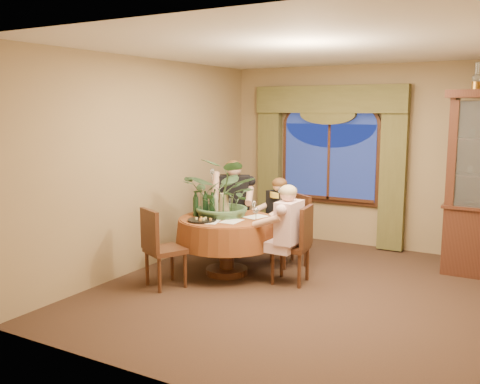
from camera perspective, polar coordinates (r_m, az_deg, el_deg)
The scene contains 33 objects.
floor at distance 6.47m, azimuth 6.60°, elevation -10.48°, with size 5.00×5.00×0.00m, color black.
wall_back at distance 8.49m, azimuth 13.46°, elevation 3.66°, with size 4.50×4.50×0.00m, color olive.
ceiling at distance 6.14m, azimuth 7.08°, elevation 15.00°, with size 5.00×5.00×0.00m, color white.
window at distance 8.63m, azimuth 9.47°, elevation 3.19°, with size 1.62×0.10×1.32m, color navy, non-canonical shape.
arched_transom at distance 8.58m, azimuth 9.61°, elevation 8.38°, with size 1.60×0.06×0.44m, color navy, non-canonical shape.
drapery_left at distance 9.00m, azimuth 3.18°, elevation 2.77°, with size 0.38×0.14×2.32m, color #484621.
drapery_right at distance 8.29m, azimuth 16.02°, elevation 1.91°, with size 0.38×0.14×2.32m, color #484621.
swag_valance at distance 8.51m, azimuth 9.45°, elevation 9.73°, with size 2.45×0.16×0.42m, color #484621, non-canonical shape.
dining_table at distance 6.97m, azimuth -1.43°, elevation -5.77°, with size 1.32×1.32×0.75m, color maroon.
oil_lamp_left at distance 7.43m, azimuth 23.92°, elevation 11.25°, with size 0.11×0.11×0.34m, color #A5722D, non-canonical shape.
chair_right at distance 6.64m, azimuth 5.40°, elevation -5.62°, with size 0.42×0.42×0.96m, color black.
chair_back_right at distance 7.38m, azimuth 5.22°, elevation -4.14°, with size 0.42×0.42×0.96m, color black.
chair_back at distance 7.84m, azimuth -1.26°, elevation -3.32°, with size 0.42×0.42×0.96m, color black.
chair_front_left at distance 6.53m, azimuth -7.95°, elevation -5.93°, with size 0.42×0.42×0.96m, color black.
person_pink at distance 6.48m, azimuth 5.25°, elevation -4.67°, with size 0.45×0.41×1.25m, color beige, non-canonical shape.
person_back at distance 7.77m, azimuth -0.66°, elevation -1.73°, with size 0.51×0.46×1.41m, color black, non-canonical shape.
person_scarf at distance 7.43m, azimuth 4.31°, elevation -3.06°, with size 0.43×0.40×1.21m, color black, non-canonical shape.
stoneware_vase at distance 7.03m, azimuth -1.73°, elevation -1.31°, with size 0.15×0.15×0.29m, color tan, non-canonical shape.
centerpiece_plant at distance 6.91m, azimuth -1.56°, elevation 2.72°, with size 1.03×1.14×0.89m, color #3B5D38.
olive_bowl at distance 6.83m, azimuth -1.05°, elevation -2.61°, with size 0.17×0.17×0.05m, color #485C2D.
cheese_platter at distance 6.68m, azimuth -4.07°, elevation -3.02°, with size 0.36×0.36×0.02m, color black.
wine_bottle_0 at distance 6.97m, azimuth -2.61°, elevation -1.23°, with size 0.07×0.07×0.33m, color tan.
wine_bottle_1 at distance 7.16m, azimuth -2.70°, elevation -0.97°, with size 0.07×0.07×0.33m, color black.
wine_bottle_2 at distance 6.98m, azimuth -4.76°, elevation -1.24°, with size 0.07×0.07×0.33m, color black.
wine_bottle_3 at distance 6.97m, azimuth -3.72°, elevation -1.24°, with size 0.07×0.07×0.33m, color black.
wine_bottle_4 at distance 7.13m, azimuth -4.05°, elevation -1.02°, with size 0.07×0.07×0.33m, color tan.
wine_bottle_5 at distance 6.87m, azimuth -2.99°, elevation -1.38°, with size 0.07×0.07×0.33m, color black.
tasting_paper_0 at distance 6.65m, azimuth -0.90°, elevation -3.13°, with size 0.21×0.30×0.00m, color white.
tasting_paper_1 at distance 6.92m, azimuth 1.70°, elevation -2.65°, with size 0.21×0.30×0.00m, color white.
tasting_paper_2 at distance 6.64m, azimuth -3.19°, elevation -3.16°, with size 0.21×0.30×0.00m, color white.
wine_glass_person_pink at distance 6.65m, azimuth 1.71°, elevation -2.39°, with size 0.07×0.07×0.18m, color silver, non-canonical shape.
wine_glass_person_back at distance 7.29m, azimuth -1.04°, elevation -1.37°, with size 0.07×0.07×0.18m, color silver, non-canonical shape.
wine_glass_person_scarf at distance 7.11m, azimuth 1.48°, elevation -1.63°, with size 0.07×0.07×0.18m, color silver, non-canonical shape.
Camera 1 is at (2.38, -5.62, 2.14)m, focal length 40.00 mm.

